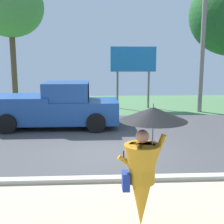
% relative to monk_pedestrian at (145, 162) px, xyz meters
% --- Properties ---
extents(ground_plane, '(40.00, 22.00, 0.20)m').
position_rel_monk_pedestrian_xyz_m(ground_plane, '(-0.50, 6.86, -1.19)').
color(ground_plane, '#424244').
extents(monk_pedestrian, '(1.12, 1.10, 2.13)m').
position_rel_monk_pedestrian_xyz_m(monk_pedestrian, '(0.00, 0.00, 0.00)').
color(monk_pedestrian, orange).
rests_on(monk_pedestrian, ground_plane).
extents(pickup_truck, '(5.20, 2.28, 1.88)m').
position_rel_monk_pedestrian_xyz_m(pickup_truck, '(-2.48, 7.55, -0.27)').
color(pickup_truck, '#1E478C').
rests_on(pickup_truck, ground_plane).
extents(utility_pole, '(1.80, 0.24, 7.30)m').
position_rel_monk_pedestrian_xyz_m(utility_pole, '(4.78, 10.80, 2.68)').
color(utility_pole, gray).
rests_on(utility_pole, ground_plane).
extents(roadside_billboard, '(2.60, 0.12, 3.50)m').
position_rel_monk_pedestrian_xyz_m(roadside_billboard, '(1.34, 12.22, 1.40)').
color(roadside_billboard, slate).
rests_on(roadside_billboard, ground_plane).
extents(tree_left_far, '(4.16, 4.16, 7.94)m').
position_rel_monk_pedestrian_xyz_m(tree_left_far, '(-6.11, 14.99, 4.87)').
color(tree_left_far, brown).
rests_on(tree_left_far, ground_plane).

